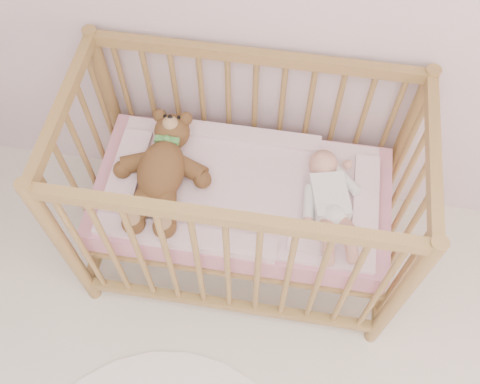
# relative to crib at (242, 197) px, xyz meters

# --- Properties ---
(crib) EXTENTS (1.36, 0.76, 1.00)m
(crib) POSITION_rel_crib_xyz_m (0.00, 0.00, 0.00)
(crib) COLOR #9E7D43
(crib) RESTS_ON floor
(mattress) EXTENTS (1.22, 0.62, 0.13)m
(mattress) POSITION_rel_crib_xyz_m (0.00, 0.00, -0.01)
(mattress) COLOR pink
(mattress) RESTS_ON crib
(blanket) EXTENTS (1.10, 0.58, 0.06)m
(blanket) POSITION_rel_crib_xyz_m (0.00, 0.00, 0.06)
(blanket) COLOR #F1A6B4
(blanket) RESTS_ON mattress
(baby) EXTENTS (0.37, 0.57, 0.13)m
(baby) POSITION_rel_crib_xyz_m (0.35, -0.02, 0.14)
(baby) COLOR white
(baby) RESTS_ON blanket
(teddy_bear) EXTENTS (0.42, 0.60, 0.16)m
(teddy_bear) POSITION_rel_crib_xyz_m (-0.32, -0.02, 0.15)
(teddy_bear) COLOR brown
(teddy_bear) RESTS_ON blanket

